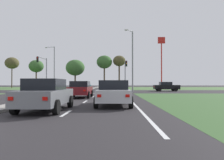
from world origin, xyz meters
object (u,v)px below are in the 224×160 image
(car_teal_third, at_px, (87,85))
(street_lamp_third, at_px, (53,65))
(street_lamp_second, at_px, (132,58))
(pedestrian_at_median, at_px, (87,84))
(treeline_near, at_px, (12,63))
(treeline_third, at_px, (75,68))
(treeline_fourth, at_px, (104,62))
(car_maroon_second, at_px, (80,89))
(treeline_second, at_px, (36,66))
(car_grey_fifth, at_px, (46,94))
(traffic_signal_far_right, at_px, (126,70))
(treeline_fifth, at_px, (119,61))
(car_black_near, at_px, (166,86))
(fastfood_pole_sign, at_px, (161,51))
(car_silver_fourth, at_px, (114,93))
(traffic_signal_far_left, at_px, (43,67))

(car_teal_third, xyz_separation_m, street_lamp_third, (-6.07, -13.15, 4.67))
(street_lamp_second, relative_size, pedestrian_at_median, 5.42)
(treeline_near, distance_m, treeline_third, 18.61)
(treeline_near, relative_size, treeline_fourth, 0.96)
(treeline_near, bearing_deg, treeline_third, 2.59)
(car_maroon_second, height_order, treeline_second, treeline_second)
(pedestrian_at_median, bearing_deg, treeline_second, -73.77)
(car_grey_fifth, bearing_deg, treeline_near, 117.02)
(traffic_signal_far_right, bearing_deg, treeline_fourth, 102.63)
(pedestrian_at_median, bearing_deg, treeline_third, -101.24)
(traffic_signal_far_right, relative_size, treeline_fifth, 0.59)
(street_lamp_second, distance_m, treeline_fifth, 30.60)
(street_lamp_third, bearing_deg, treeline_fifth, 40.66)
(car_black_near, relative_size, car_maroon_second, 0.95)
(traffic_signal_far_right, xyz_separation_m, fastfood_pole_sign, (9.86, 15.05, 5.63))
(car_silver_fourth, relative_size, treeline_fourth, 0.47)
(car_maroon_second, height_order, fastfood_pole_sign, fastfood_pole_sign)
(car_maroon_second, relative_size, traffic_signal_far_left, 0.72)
(car_silver_fourth, height_order, treeline_fourth, treeline_fourth)
(treeline_third, bearing_deg, treeline_fourth, -11.68)
(car_black_near, relative_size, traffic_signal_far_left, 0.68)
(car_teal_third, xyz_separation_m, treeline_fourth, (4.96, -0.13, 6.66))
(car_grey_fifth, relative_size, treeline_near, 0.50)
(traffic_signal_far_right, distance_m, street_lamp_third, 18.69)
(car_black_near, relative_size, car_grey_fifth, 0.95)
(car_grey_fifth, distance_m, treeline_fifth, 52.85)
(traffic_signal_far_left, height_order, pedestrian_at_median, traffic_signal_far_left)
(treeline_second, height_order, treeline_fifth, treeline_fifth)
(traffic_signal_far_left, relative_size, pedestrian_at_median, 3.68)
(traffic_signal_far_right, relative_size, pedestrian_at_median, 3.26)
(car_black_near, height_order, treeline_near, treeline_near)
(car_teal_third, bearing_deg, treeline_near, -2.15)
(street_lamp_second, height_order, street_lamp_third, street_lamp_third)
(car_silver_fourth, xyz_separation_m, fastfood_pole_sign, (11.91, 42.32, 8.65))
(car_grey_fifth, bearing_deg, car_black_near, 65.45)
(car_silver_fourth, bearing_deg, car_grey_fifth, -144.25)
(street_lamp_second, bearing_deg, car_maroon_second, -115.18)
(car_black_near, distance_m, treeline_fourth, 29.15)
(traffic_signal_far_left, height_order, treeline_near, treeline_near)
(car_teal_third, xyz_separation_m, treeline_fifth, (9.27, 0.01, 6.93))
(traffic_signal_far_right, distance_m, treeline_near, 40.08)
(street_lamp_second, distance_m, treeline_fourth, 30.92)
(street_lamp_third, bearing_deg, car_black_near, -29.49)
(street_lamp_second, height_order, treeline_fourth, treeline_fourth)
(car_black_near, xyz_separation_m, car_silver_fourth, (-8.72, -23.84, -0.03))
(treeline_near, bearing_deg, traffic_signal_far_left, -53.96)
(treeline_near, height_order, treeline_second, treeline_near)
(fastfood_pole_sign, relative_size, treeline_near, 1.45)
(car_grey_fifth, distance_m, treeline_second, 54.25)
(treeline_near, bearing_deg, treeline_second, -16.92)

